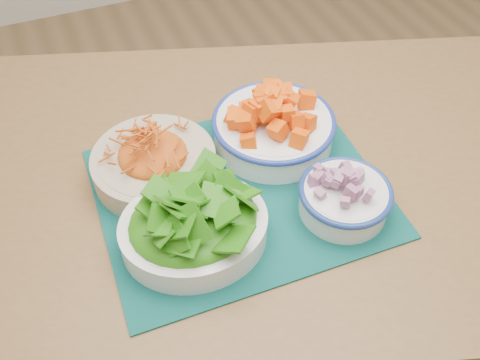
# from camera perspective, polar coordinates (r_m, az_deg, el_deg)

# --- Properties ---
(ground) EXTENTS (4.00, 4.00, 0.00)m
(ground) POSITION_cam_1_polar(r_m,az_deg,el_deg) (1.73, 12.29, -12.25)
(ground) COLOR #9B764B
(ground) RESTS_ON ground
(table) EXTENTS (1.35, 1.10, 0.75)m
(table) POSITION_cam_1_polar(r_m,az_deg,el_deg) (1.07, 2.36, -2.29)
(table) COLOR brown
(table) RESTS_ON ground
(placemat) EXTENTS (0.50, 0.41, 0.00)m
(placemat) POSITION_cam_1_polar(r_m,az_deg,el_deg) (0.95, -0.00, -1.30)
(placemat) COLOR #04322F
(placemat) RESTS_ON table
(carrot_bowl) EXTENTS (0.29, 0.29, 0.08)m
(carrot_bowl) POSITION_cam_1_polar(r_m,az_deg,el_deg) (0.95, -9.21, 2.17)
(carrot_bowl) COLOR #BAAA8A
(carrot_bowl) RESTS_ON placemat
(squash_bowl) EXTENTS (0.27, 0.27, 0.11)m
(squash_bowl) POSITION_cam_1_polar(r_m,az_deg,el_deg) (1.00, 3.62, 6.22)
(squash_bowl) COLOR white
(squash_bowl) RESTS_ON placemat
(lettuce_bowl) EXTENTS (0.25, 0.22, 0.11)m
(lettuce_bowl) POSITION_cam_1_polar(r_m,az_deg,el_deg) (0.84, -5.01, -4.43)
(lettuce_bowl) COLOR white
(lettuce_bowl) RESTS_ON placemat
(onion_bowl) EXTENTS (0.20, 0.20, 0.08)m
(onion_bowl) POSITION_cam_1_polar(r_m,az_deg,el_deg) (0.90, 11.17, -1.48)
(onion_bowl) COLOR white
(onion_bowl) RESTS_ON placemat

